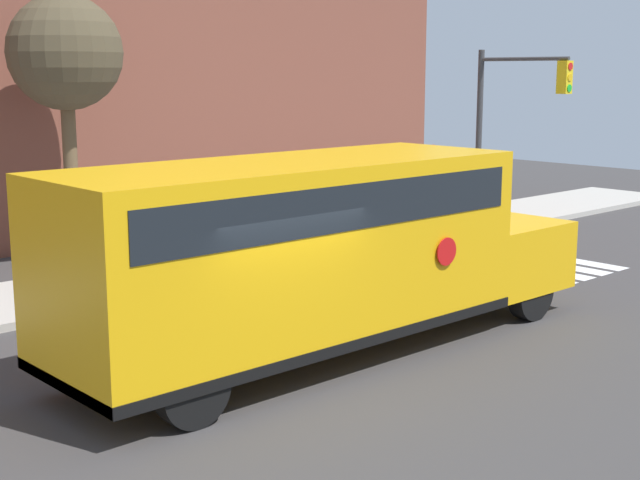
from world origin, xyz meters
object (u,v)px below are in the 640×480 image
(school_bus, at_px, (313,246))
(stop_sign, at_px, (431,178))
(traffic_light, at_px, (508,115))
(tree_near_sidewalk, at_px, (65,56))

(school_bus, bearing_deg, stop_sign, 30.33)
(traffic_light, distance_m, tree_near_sidewalk, 11.09)
(school_bus, bearing_deg, traffic_light, 21.00)
(stop_sign, distance_m, tree_near_sidewalk, 9.50)
(traffic_light, bearing_deg, tree_near_sidewalk, 155.51)
(tree_near_sidewalk, bearing_deg, stop_sign, -22.63)
(school_bus, height_order, tree_near_sidewalk, tree_near_sidewalk)
(school_bus, height_order, stop_sign, school_bus)
(traffic_light, xyz_separation_m, tree_near_sidewalk, (-10.01, 4.56, 1.45))
(school_bus, bearing_deg, tree_near_sidewalk, 87.38)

